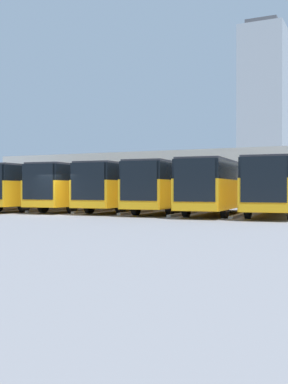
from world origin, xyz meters
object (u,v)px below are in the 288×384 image
(bus_1, at_px, (220,185))
(bus_2, at_px, (172,186))
(bus_6, at_px, (7,186))
(bus_0, at_px, (276,185))
(bus_3, at_px, (128,186))
(bus_5, at_px, (41,186))
(bus_4, at_px, (84,186))

(bus_1, distance_m, bus_2, 3.58)
(bus_2, relative_size, bus_6, 1.00)
(bus_0, bearing_deg, bus_2, -9.11)
(bus_0, xyz_separation_m, bus_6, (21.18, -0.20, 0.00))
(bus_3, height_order, bus_6, same)
(bus_1, height_order, bus_5, same)
(bus_0, distance_m, bus_2, 7.08)
(bus_5, distance_m, bus_6, 3.53)
(bus_2, bearing_deg, bus_5, -1.77)
(bus_3, height_order, bus_5, same)
(bus_4, height_order, bus_5, same)
(bus_4, bearing_deg, bus_1, 171.75)
(bus_1, bearing_deg, bus_4, -8.25)
(bus_2, xyz_separation_m, bus_4, (7.06, -0.08, 0.00))
(bus_2, distance_m, bus_6, 14.12)
(bus_0, relative_size, bus_2, 1.00)
(bus_0, relative_size, bus_5, 1.00)
(bus_3, bearing_deg, bus_2, 170.73)
(bus_1, bearing_deg, bus_0, 176.39)
(bus_3, distance_m, bus_4, 3.54)
(bus_5, bearing_deg, bus_0, 175.29)
(bus_3, distance_m, bus_5, 7.10)
(bus_4, bearing_deg, bus_5, 4.76)
(bus_3, distance_m, bus_6, 10.61)
(bus_0, relative_size, bus_6, 1.00)
(bus_0, relative_size, bus_3, 1.00)
(bus_0, xyz_separation_m, bus_4, (14.12, -0.65, 0.00))
(bus_5, bearing_deg, bus_4, -175.24)
(bus_0, height_order, bus_5, same)
(bus_3, xyz_separation_m, bus_4, (3.53, 0.22, 0.00))
(bus_0, height_order, bus_3, same)
(bus_2, relative_size, bus_5, 1.00)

